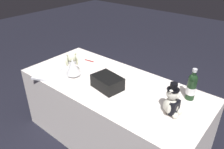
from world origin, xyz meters
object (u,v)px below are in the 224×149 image
(teddy_bear_groom, at_px, (172,103))
(gift_case_black, at_px, (107,82))
(teddy_bear_bride, at_px, (73,66))
(signing_pen, at_px, (90,61))
(champagne_bottle, at_px, (192,86))
(guestbook, at_px, (47,74))

(teddy_bear_groom, xyz_separation_m, gift_case_black, (-0.64, -0.04, -0.04))
(teddy_bear_bride, xyz_separation_m, signing_pen, (-0.10, 0.35, -0.10))
(champagne_bottle, height_order, gift_case_black, champagne_bottle)
(signing_pen, distance_m, gift_case_black, 0.63)
(guestbook, bearing_deg, teddy_bear_bride, 16.05)
(champagne_bottle, height_order, guestbook, champagne_bottle)
(champagne_bottle, bearing_deg, teddy_bear_groom, -95.94)
(gift_case_black, bearing_deg, teddy_bear_groom, 3.31)
(teddy_bear_groom, height_order, signing_pen, teddy_bear_groom)
(champagne_bottle, bearing_deg, signing_pen, -179.01)
(champagne_bottle, bearing_deg, gift_case_black, -153.62)
(gift_case_black, distance_m, guestbook, 0.69)
(teddy_bear_groom, relative_size, signing_pen, 2.11)
(teddy_bear_groom, xyz_separation_m, champagne_bottle, (0.03, 0.30, 0.02))
(gift_case_black, relative_size, guestbook, 1.15)
(guestbook, bearing_deg, teddy_bear_groom, -13.27)
(teddy_bear_bride, distance_m, gift_case_black, 0.45)
(teddy_bear_groom, bearing_deg, gift_case_black, -176.69)
(signing_pen, bearing_deg, teddy_bear_bride, -73.31)
(teddy_bear_groom, height_order, gift_case_black, teddy_bear_groom)
(signing_pen, height_order, guestbook, guestbook)
(teddy_bear_bride, distance_m, champagne_bottle, 1.17)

